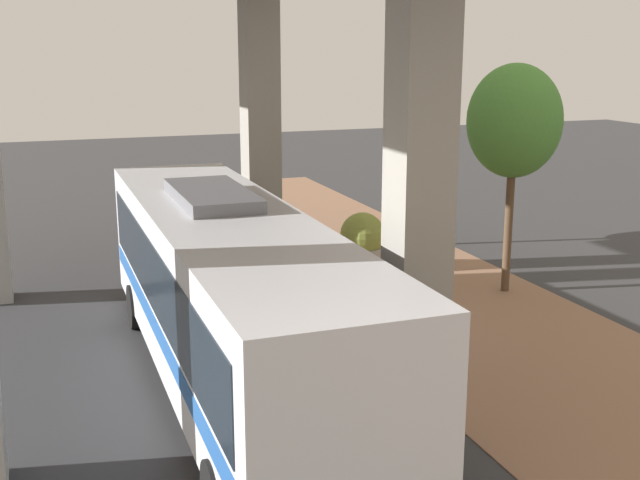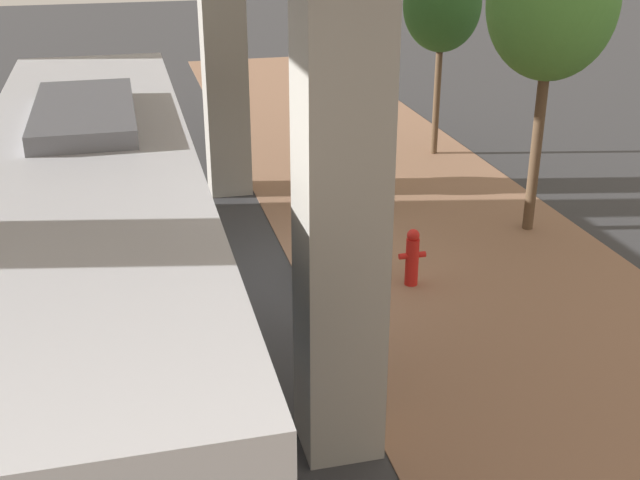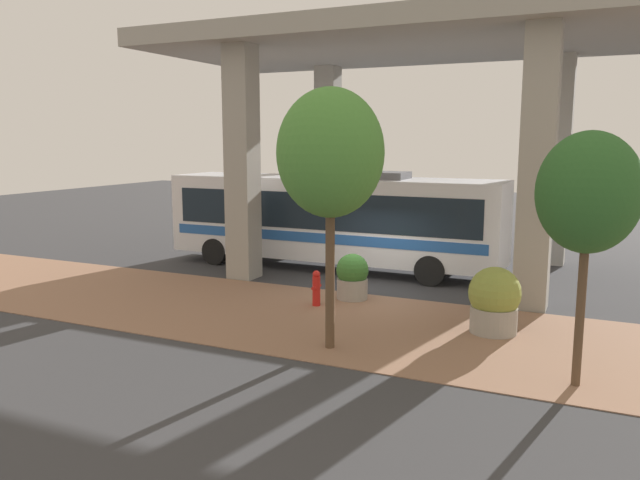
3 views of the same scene
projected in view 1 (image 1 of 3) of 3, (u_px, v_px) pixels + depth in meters
name	position (u px, v px, depth m)	size (l,w,h in m)	color
ground_plane	(341.00, 325.00, 18.32)	(80.00, 80.00, 0.00)	#38383A
sidewalk_strip	(456.00, 310.00, 19.31)	(6.00, 40.00, 0.02)	#936B51
bus	(229.00, 289.00, 14.46)	(2.74, 12.28, 3.58)	silver
fire_hydrant	(430.00, 306.00, 18.02)	(0.47, 0.22, 1.04)	red
planter_front	(362.00, 242.00, 22.65)	(1.26, 1.26, 1.65)	#9E998E
planter_middle	(372.00, 296.00, 18.19)	(0.96, 0.96, 1.37)	#9E998E
street_tree_near	(419.00, 129.00, 24.69)	(1.88, 1.88, 4.86)	brown
street_tree_far	(514.00, 122.00, 19.78)	(2.35, 2.35, 5.81)	brown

